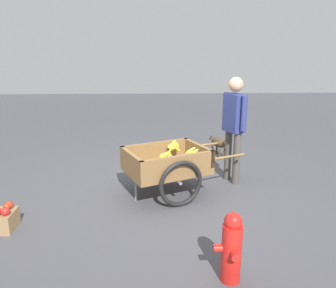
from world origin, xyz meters
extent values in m
plane|color=#47474C|center=(0.00, 0.00, 0.00)|extent=(24.00, 24.00, 0.00)
cube|color=olive|center=(0.04, 0.04, 0.40)|extent=(1.33, 1.18, 0.10)
cube|color=olive|center=(0.51, 0.25, 0.57)|extent=(0.38, 0.75, 0.24)
cube|color=olive|center=(-0.43, -0.18, 0.57)|extent=(0.38, 0.75, 0.24)
cube|color=olive|center=(-0.11, 0.37, 0.57)|extent=(1.03, 0.50, 0.24)
cube|color=olive|center=(0.19, -0.30, 0.57)|extent=(1.03, 0.50, 0.24)
torus|color=black|center=(-0.14, 0.44, 0.32)|extent=(0.61, 0.32, 0.64)
torus|color=black|center=(0.22, -0.37, 0.32)|extent=(0.61, 0.32, 0.64)
cylinder|color=gray|center=(0.04, 0.04, 0.32)|extent=(0.40, 0.82, 0.04)
cylinder|color=olive|center=(-0.85, 0.01, 0.55)|extent=(0.52, 0.26, 0.04)
cylinder|color=olive|center=(-0.57, -0.61, 0.55)|extent=(0.52, 0.26, 0.04)
cylinder|color=gray|center=(0.47, 0.23, 0.18)|extent=(0.04, 0.04, 0.35)
ellipsoid|color=gold|center=(-0.23, 0.13, 0.56)|extent=(0.16, 0.16, 0.13)
ellipsoid|color=gold|center=(-0.22, 0.15, 0.57)|extent=(0.18, 0.15, 0.05)
ellipsoid|color=gold|center=(-0.20, 0.16, 0.58)|extent=(0.17, 0.11, 0.15)
ellipsoid|color=gold|center=(-0.33, -0.02, 0.61)|extent=(0.15, 0.15, 0.15)
ellipsoid|color=gold|center=(-0.32, -0.01, 0.62)|extent=(0.18, 0.14, 0.11)
ellipsoid|color=gold|center=(-0.31, 0.00, 0.63)|extent=(0.17, 0.15, 0.05)
ellipsoid|color=gold|center=(-0.30, 0.01, 0.64)|extent=(0.18, 0.14, 0.10)
ellipsoid|color=gold|center=(-0.30, 0.02, 0.65)|extent=(0.18, 0.09, 0.13)
ellipsoid|color=gold|center=(0.04, 0.09, 0.58)|extent=(0.18, 0.10, 0.13)
ellipsoid|color=gold|center=(0.06, 0.10, 0.59)|extent=(0.18, 0.14, 0.05)
ellipsoid|color=gold|center=(0.07, 0.12, 0.60)|extent=(0.18, 0.08, 0.14)
ellipsoid|color=gold|center=(-0.09, -0.30, 0.63)|extent=(0.17, 0.12, 0.14)
ellipsoid|color=gold|center=(-0.08, -0.29, 0.64)|extent=(0.17, 0.15, 0.10)
ellipsoid|color=gold|center=(-0.07, -0.28, 0.65)|extent=(0.19, 0.08, 0.05)
ellipsoid|color=gold|center=(-0.07, -0.27, 0.66)|extent=(0.19, 0.11, 0.10)
ellipsoid|color=gold|center=(-0.06, -0.26, 0.67)|extent=(0.14, 0.15, 0.15)
ellipsoid|color=gold|center=(-0.11, -0.26, 0.61)|extent=(0.18, 0.07, 0.14)
ellipsoid|color=gold|center=(-0.09, -0.24, 0.62)|extent=(0.17, 0.15, 0.05)
ellipsoid|color=gold|center=(-0.08, -0.23, 0.63)|extent=(0.18, 0.12, 0.14)
ellipsoid|color=gold|center=(-0.37, 0.05, 0.61)|extent=(0.17, 0.13, 0.14)
ellipsoid|color=gold|center=(-0.36, 0.06, 0.62)|extent=(0.19, 0.07, 0.07)
ellipsoid|color=gold|center=(-0.35, 0.07, 0.63)|extent=(0.16, 0.17, 0.09)
ellipsoid|color=gold|center=(-0.34, 0.08, 0.64)|extent=(0.18, 0.10, 0.14)
ellipsoid|color=gold|center=(0.03, -0.01, 0.56)|extent=(0.17, 0.10, 0.15)
ellipsoid|color=gold|center=(0.04, 0.00, 0.57)|extent=(0.19, 0.08, 0.10)
ellipsoid|color=gold|center=(0.05, 0.01, 0.58)|extent=(0.18, 0.06, 0.05)
ellipsoid|color=gold|center=(0.06, 0.02, 0.59)|extent=(0.19, 0.07, 0.10)
ellipsoid|color=gold|center=(0.06, 0.03, 0.60)|extent=(0.18, 0.06, 0.14)
ellipsoid|color=gold|center=(-0.45, 0.12, 0.51)|extent=(0.17, 0.06, 0.15)
ellipsoid|color=gold|center=(-0.44, 0.13, 0.52)|extent=(0.18, 0.14, 0.08)
ellipsoid|color=gold|center=(-0.43, 0.14, 0.53)|extent=(0.16, 0.16, 0.08)
ellipsoid|color=gold|center=(-0.42, 0.15, 0.54)|extent=(0.16, 0.15, 0.13)
cylinder|color=#4C4742|center=(-1.06, -0.33, 0.41)|extent=(0.11, 0.11, 0.81)
cylinder|color=#4C4742|center=(-0.97, -0.53, 0.41)|extent=(0.11, 0.11, 0.81)
cube|color=navy|center=(-1.01, -0.43, 1.10)|extent=(0.32, 0.39, 0.58)
sphere|color=tan|center=(-1.01, -0.43, 1.53)|extent=(0.22, 0.22, 0.22)
cylinder|color=navy|center=(-1.10, -0.23, 1.13)|extent=(0.08, 0.09, 0.52)
cylinder|color=navy|center=(-0.92, -0.63, 1.13)|extent=(0.08, 0.09, 0.52)
ellipsoid|color=#4C3823|center=(-1.05, -1.78, 0.27)|extent=(0.34, 0.48, 0.18)
sphere|color=#4C3823|center=(-1.16, -1.53, 0.33)|extent=(0.14, 0.14, 0.14)
cylinder|color=#4C3823|center=(-0.94, -2.04, 0.31)|extent=(0.07, 0.11, 0.12)
cylinder|color=#4C3823|center=(-1.15, -1.68, 0.09)|extent=(0.04, 0.04, 0.18)
cylinder|color=#4C3823|center=(-1.06, -1.64, 0.09)|extent=(0.04, 0.04, 0.18)
cylinder|color=#4C3823|center=(-1.05, -1.92, 0.09)|extent=(0.04, 0.04, 0.18)
cylinder|color=#4C3823|center=(-0.95, -1.88, 0.09)|extent=(0.04, 0.04, 0.18)
cylinder|color=red|center=(-0.47, 1.95, 0.28)|extent=(0.18, 0.18, 0.55)
sphere|color=red|center=(-0.47, 1.95, 0.59)|extent=(0.16, 0.16, 0.16)
cylinder|color=red|center=(-0.36, 1.95, 0.33)|extent=(0.10, 0.07, 0.07)
cylinder|color=red|center=(-0.47, 2.06, 0.33)|extent=(0.07, 0.10, 0.07)
cylinder|color=orange|center=(0.11, -1.31, 0.12)|extent=(0.27, 0.27, 0.25)
sphere|color=#B23319|center=(1.92, 0.88, 0.27)|extent=(0.09, 0.09, 0.09)
sphere|color=red|center=(1.89, 1.04, 0.27)|extent=(0.10, 0.10, 0.10)
sphere|color=#B23319|center=(1.93, 0.91, 0.26)|extent=(0.09, 0.09, 0.09)
camera|label=1|loc=(0.19, 4.52, 2.00)|focal=35.66mm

